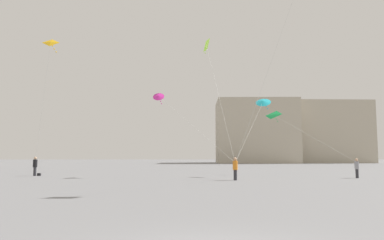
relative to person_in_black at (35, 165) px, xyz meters
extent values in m
cylinder|color=#2D2D33|center=(0.00, 0.00, -0.55)|extent=(0.26, 0.26, 0.79)
cylinder|color=black|center=(0.00, 0.00, 0.18)|extent=(0.38, 0.38, 0.69)
sphere|color=tan|center=(0.00, 0.00, 0.65)|extent=(0.26, 0.26, 0.26)
cylinder|color=#2D2D33|center=(27.75, -3.95, -0.58)|extent=(0.24, 0.24, 0.73)
cylinder|color=gray|center=(27.75, -3.95, 0.10)|extent=(0.35, 0.35, 0.63)
sphere|color=tan|center=(27.75, -3.95, 0.53)|extent=(0.24, 0.24, 0.24)
cylinder|color=#2D2D33|center=(17.37, -6.26, -0.56)|extent=(0.25, 0.25, 0.78)
cylinder|color=orange|center=(17.37, -6.26, 0.17)|extent=(0.37, 0.37, 0.68)
sphere|color=tan|center=(17.37, -6.26, 0.63)|extent=(0.25, 0.25, 0.25)
cone|color=#1EB2C6|center=(20.79, -0.88, 5.81)|extent=(1.68, 1.56, 0.98)
sphere|color=#1EB2C6|center=(20.93, -0.86, 5.60)|extent=(0.10, 0.10, 0.10)
sphere|color=#1EB2C6|center=(21.07, -0.85, 5.39)|extent=(0.10, 0.10, 0.10)
sphere|color=#1EB2C6|center=(21.21, -0.83, 5.18)|extent=(0.10, 0.10, 0.10)
cylinder|color=silver|center=(19.08, -3.57, 3.08)|extent=(3.45, 5.40, 5.47)
cone|color=#D12899|center=(11.27, -1.75, 6.13)|extent=(1.06, 0.84, 0.83)
sphere|color=#D12899|center=(11.36, -1.64, 5.92)|extent=(0.10, 0.10, 0.10)
sphere|color=#D12899|center=(11.44, -1.52, 5.71)|extent=(0.10, 0.10, 0.10)
sphere|color=#D12899|center=(11.52, -1.41, 5.50)|extent=(0.10, 0.10, 0.10)
cylinder|color=silver|center=(14.32, -4.00, 3.24)|extent=(6.11, 4.53, 5.79)
pyramid|color=green|center=(22.61, 2.69, 4.99)|extent=(1.54, 1.63, 0.69)
sphere|color=green|center=(22.76, 2.73, 4.76)|extent=(0.10, 0.10, 0.10)
sphere|color=green|center=(22.90, 2.77, 4.55)|extent=(0.10, 0.10, 0.10)
sphere|color=green|center=(23.03, 2.80, 4.34)|extent=(0.10, 0.10, 0.10)
cylinder|color=silver|center=(25.19, -0.62, 2.66)|extent=(5.14, 6.67, 4.63)
pyramid|color=#8CD12D|center=(15.64, 0.15, 11.38)|extent=(0.72, 1.72, 1.01)
sphere|color=#8CD12D|center=(15.64, 0.28, 11.16)|extent=(0.10, 0.10, 0.10)
sphere|color=#8CD12D|center=(15.61, 0.42, 10.95)|extent=(0.10, 0.10, 0.10)
sphere|color=#8CD12D|center=(15.59, 0.56, 10.74)|extent=(0.10, 0.10, 0.10)
cylinder|color=silver|center=(16.52, -3.06, 5.86)|extent=(1.72, 6.42, 11.03)
cylinder|color=silver|center=(19.15, -9.79, 6.60)|extent=(3.58, 7.07, 12.51)
pyramid|color=yellow|center=(3.51, -6.96, 9.32)|extent=(0.94, 0.42, 0.52)
sphere|color=yellow|center=(3.63, -6.85, 9.09)|extent=(0.10, 0.10, 0.10)
sphere|color=yellow|center=(3.74, -6.77, 8.88)|extent=(0.10, 0.10, 0.10)
sphere|color=yellow|center=(3.86, -6.69, 8.67)|extent=(0.10, 0.10, 0.10)
cylinder|color=silver|center=(1.76, -3.47, 4.83)|extent=(3.53, 6.95, 8.96)
cube|color=#B2A893|center=(31.00, 53.49, 6.45)|extent=(18.98, 14.76, 14.80)
cube|color=#B2A893|center=(49.00, 54.10, 6.48)|extent=(19.52, 8.62, 14.85)
cube|color=black|center=(0.35, 0.10, -0.83)|extent=(0.35, 0.23, 0.24)
camera|label=1|loc=(13.34, -33.94, 0.94)|focal=34.32mm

